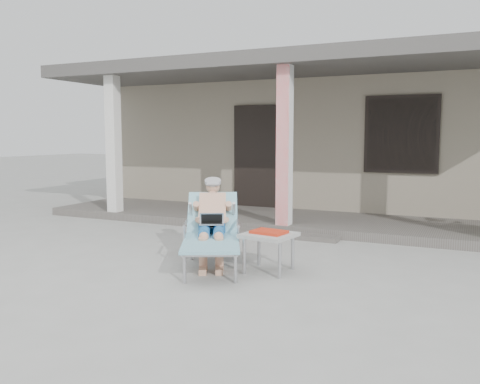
% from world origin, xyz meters
% --- Properties ---
extents(ground, '(60.00, 60.00, 0.00)m').
position_xyz_m(ground, '(0.00, 0.00, 0.00)').
color(ground, '#9E9E99').
rests_on(ground, ground).
extents(house, '(10.40, 5.40, 3.30)m').
position_xyz_m(house, '(0.00, 6.50, 1.67)').
color(house, gray).
rests_on(house, ground).
extents(porch_deck, '(10.00, 2.00, 0.15)m').
position_xyz_m(porch_deck, '(0.00, 3.00, 0.07)').
color(porch_deck, '#605B56').
rests_on(porch_deck, ground).
extents(porch_overhang, '(10.00, 2.30, 2.85)m').
position_xyz_m(porch_overhang, '(0.00, 2.95, 2.79)').
color(porch_overhang, silver).
rests_on(porch_overhang, porch_deck).
extents(porch_step, '(2.00, 0.30, 0.07)m').
position_xyz_m(porch_step, '(0.00, 1.85, 0.04)').
color(porch_step, '#605B56').
rests_on(porch_step, ground).
extents(lounger, '(1.34, 1.80, 1.14)m').
position_xyz_m(lounger, '(-0.13, -0.15, 0.70)').
color(lounger, '#B7B7BC').
rests_on(lounger, ground).
extents(side_table, '(0.64, 0.64, 0.50)m').
position_xyz_m(side_table, '(0.66, -0.18, 0.42)').
color(side_table, '#A5A5A0').
rests_on(side_table, ground).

